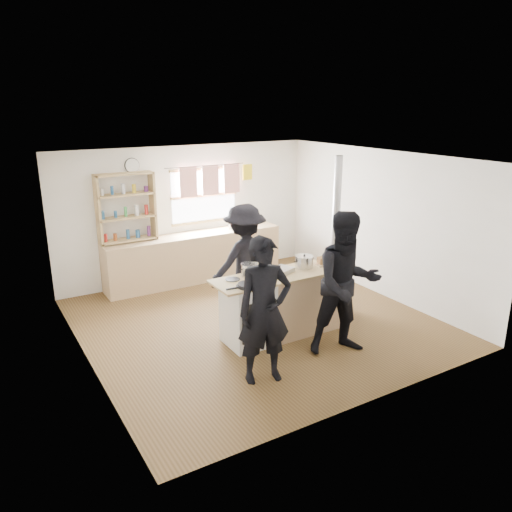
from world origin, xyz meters
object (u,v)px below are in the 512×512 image
(cooking_island, at_px, (284,304))
(stockpot_counter, at_px, (304,262))
(person_near_left, at_px, (264,311))
(roast_tray, at_px, (282,270))
(person_far, at_px, (245,261))
(bread_board, at_px, (325,261))
(skillet_greens, at_px, (249,285))
(stockpot_stove, at_px, (250,270))
(person_near_right, at_px, (347,284))
(thermos, at_px, (231,222))
(flue_heater, at_px, (333,274))

(cooking_island, relative_size, stockpot_counter, 7.25)
(cooking_island, distance_m, person_near_left, 1.35)
(roast_tray, xyz_separation_m, person_far, (-0.13, 0.84, -0.07))
(cooking_island, xyz_separation_m, stockpot_counter, (0.40, 0.07, 0.56))
(cooking_island, xyz_separation_m, bread_board, (0.75, 0.03, 0.51))
(bread_board, bearing_deg, person_near_left, -150.15)
(skillet_greens, height_order, roast_tray, roast_tray)
(skillet_greens, relative_size, roast_tray, 0.81)
(stockpot_stove, distance_m, person_near_left, 1.16)
(person_far, bearing_deg, stockpot_counter, 117.27)
(person_near_left, height_order, person_near_right, person_near_right)
(bread_board, distance_m, person_far, 1.24)
(thermos, bearing_deg, flue_heater, -79.51)
(skillet_greens, xyz_separation_m, flue_heater, (1.80, 0.45, -0.31))
(flue_heater, distance_m, person_near_left, 2.31)
(stockpot_stove, xyz_separation_m, flue_heater, (1.57, 0.07, -0.37))
(cooking_island, height_order, roast_tray, roast_tray)
(stockpot_counter, relative_size, person_near_right, 0.14)
(stockpot_stove, bearing_deg, bread_board, -6.30)
(roast_tray, height_order, stockpot_stove, stockpot_stove)
(cooking_island, xyz_separation_m, person_near_right, (0.41, -0.86, 0.50))
(cooking_island, bearing_deg, thermos, 77.18)
(thermos, height_order, skillet_greens, thermos)
(person_far, bearing_deg, roast_tray, 93.68)
(roast_tray, xyz_separation_m, flue_heater, (1.10, 0.18, -0.32))
(roast_tray, bearing_deg, stockpot_counter, 1.66)
(flue_heater, relative_size, person_near_right, 1.29)
(cooking_island, distance_m, person_far, 1.00)
(person_near_left, bearing_deg, cooking_island, 58.22)
(stockpot_stove, bearing_deg, person_near_left, -111.67)
(skillet_greens, relative_size, person_far, 0.17)
(thermos, distance_m, stockpot_stove, 2.83)
(cooking_island, distance_m, flue_heater, 1.14)
(skillet_greens, bearing_deg, flue_heater, 13.97)
(cooking_island, relative_size, bread_board, 6.51)
(cooking_island, height_order, stockpot_counter, stockpot_counter)
(thermos, height_order, stockpot_counter, thermos)
(bread_board, bearing_deg, roast_tray, 177.83)
(thermos, relative_size, stockpot_counter, 1.05)
(roast_tray, distance_m, stockpot_counter, 0.40)
(stockpot_counter, height_order, flue_heater, flue_heater)
(roast_tray, bearing_deg, skillet_greens, -158.89)
(stockpot_counter, distance_m, bread_board, 0.36)
(skillet_greens, height_order, stockpot_stove, stockpot_stove)
(stockpot_counter, xyz_separation_m, person_far, (-0.53, 0.83, -0.13))
(skillet_greens, bearing_deg, thermos, 65.96)
(stockpot_stove, relative_size, stockpot_counter, 0.93)
(bread_board, bearing_deg, skillet_greens, -170.52)
(cooking_island, height_order, person_far, person_far)
(bread_board, height_order, flue_heater, flue_heater)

